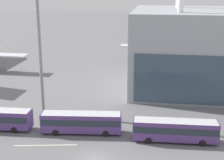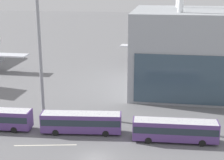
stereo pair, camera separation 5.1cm
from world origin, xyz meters
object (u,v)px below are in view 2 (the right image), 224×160
object	(u,v)px
floodlight_mast	(38,12)
airliner_at_gate_far	(178,44)
shuttle_bus_2	(175,129)
shuttle_bus_1	(81,121)

from	to	relation	value
floodlight_mast	airliner_at_gate_far	bearing A→B (deg)	59.30
airliner_at_gate_far	floodlight_mast	bearing A→B (deg)	157.11
airliner_at_gate_far	shuttle_bus_2	distance (m)	51.07
shuttle_bus_2	floodlight_mast	bearing A→B (deg)	156.49
shuttle_bus_1	floodlight_mast	world-z (taller)	floodlight_mast
airliner_at_gate_far	floodlight_mast	size ratio (longest dim) A/B	1.12
shuttle_bus_1	floodlight_mast	xyz separation A→B (m)	(-9.11, 8.15, 15.82)
shuttle_bus_1	airliner_at_gate_far	bearing A→B (deg)	66.35
airliner_at_gate_far	shuttle_bus_1	bearing A→B (deg)	170.29
airliner_at_gate_far	shuttle_bus_1	size ratio (longest dim) A/B	2.72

